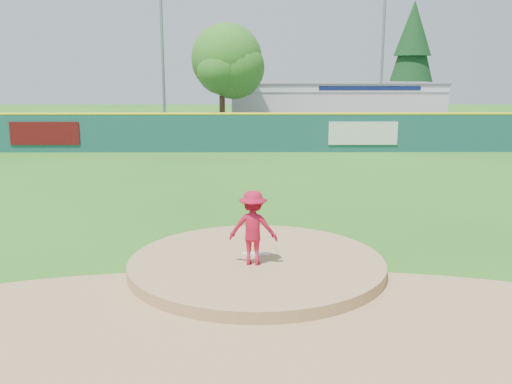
{
  "coord_description": "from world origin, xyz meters",
  "views": [
    {
      "loc": [
        -0.1,
        -11.7,
        4.25
      ],
      "look_at": [
        0.0,
        2.0,
        1.3
      ],
      "focal_mm": 40.0,
      "sensor_mm": 36.0,
      "label": 1
    }
  ],
  "objects_px": {
    "light_pole_right": "(383,50)",
    "pool_building_grp": "(332,104)",
    "van": "(222,124)",
    "deciduous_tree": "(222,65)",
    "pitcher": "(253,228)",
    "light_pole_left": "(162,41)",
    "conifer_tree": "(412,53)",
    "playground_slide": "(21,128)"
  },
  "relations": [
    {
      "from": "light_pole_right",
      "to": "pool_building_grp",
      "type": "bearing_deg",
      "value": 135.05
    },
    {
      "from": "van",
      "to": "deciduous_tree",
      "type": "relative_size",
      "value": 0.74
    },
    {
      "from": "pitcher",
      "to": "light_pole_left",
      "type": "xyz_separation_m",
      "value": [
        -5.92,
        27.29,
        5.02
      ]
    },
    {
      "from": "pool_building_grp",
      "to": "light_pole_right",
      "type": "bearing_deg",
      "value": -44.95
    },
    {
      "from": "deciduous_tree",
      "to": "light_pole_right",
      "type": "bearing_deg",
      "value": 19.98
    },
    {
      "from": "van",
      "to": "conifer_tree",
      "type": "bearing_deg",
      "value": -54.41
    },
    {
      "from": "van",
      "to": "pool_building_grp",
      "type": "relative_size",
      "value": 0.36
    },
    {
      "from": "conifer_tree",
      "to": "light_pole_right",
      "type": "xyz_separation_m",
      "value": [
        -4.0,
        -7.0,
        0.0
      ]
    },
    {
      "from": "pool_building_grp",
      "to": "light_pole_left",
      "type": "xyz_separation_m",
      "value": [
        -12.0,
        -4.99,
        4.39
      ]
    },
    {
      "from": "light_pole_right",
      "to": "conifer_tree",
      "type": "bearing_deg",
      "value": 60.26
    },
    {
      "from": "light_pole_left",
      "to": "light_pole_right",
      "type": "relative_size",
      "value": 1.1
    },
    {
      "from": "pool_building_grp",
      "to": "light_pole_left",
      "type": "bearing_deg",
      "value": -157.4
    },
    {
      "from": "pitcher",
      "to": "light_pole_left",
      "type": "relative_size",
      "value": 0.14
    },
    {
      "from": "pitcher",
      "to": "conifer_tree",
      "type": "distance_m",
      "value": 38.83
    },
    {
      "from": "pool_building_grp",
      "to": "conifer_tree",
      "type": "xyz_separation_m",
      "value": [
        7.0,
        4.01,
        3.88
      ]
    },
    {
      "from": "pitcher",
      "to": "light_pole_left",
      "type": "height_order",
      "value": "light_pole_left"
    },
    {
      "from": "pool_building_grp",
      "to": "playground_slide",
      "type": "bearing_deg",
      "value": -154.9
    },
    {
      "from": "deciduous_tree",
      "to": "light_pole_right",
      "type": "xyz_separation_m",
      "value": [
        11.0,
        4.0,
        0.99
      ]
    },
    {
      "from": "van",
      "to": "playground_slide",
      "type": "height_order",
      "value": "playground_slide"
    },
    {
      "from": "conifer_tree",
      "to": "light_pole_left",
      "type": "bearing_deg",
      "value": -154.65
    },
    {
      "from": "playground_slide",
      "to": "pool_building_grp",
      "type": "bearing_deg",
      "value": 25.1
    },
    {
      "from": "van",
      "to": "light_pole_right",
      "type": "xyz_separation_m",
      "value": [
        11.1,
        3.31,
        4.77
      ]
    },
    {
      "from": "playground_slide",
      "to": "light_pole_left",
      "type": "bearing_deg",
      "value": 28.67
    },
    {
      "from": "pool_building_grp",
      "to": "deciduous_tree",
      "type": "bearing_deg",
      "value": -138.84
    },
    {
      "from": "van",
      "to": "conifer_tree",
      "type": "xyz_separation_m",
      "value": [
        15.1,
        10.31,
        4.77
      ]
    },
    {
      "from": "pitcher",
      "to": "pool_building_grp",
      "type": "height_order",
      "value": "pool_building_grp"
    },
    {
      "from": "van",
      "to": "deciduous_tree",
      "type": "xyz_separation_m",
      "value": [
        0.1,
        -0.69,
        3.78
      ]
    },
    {
      "from": "light_pole_left",
      "to": "playground_slide",
      "type": "bearing_deg",
      "value": -151.33
    },
    {
      "from": "light_pole_left",
      "to": "conifer_tree",
      "type": "bearing_deg",
      "value": 25.35
    },
    {
      "from": "light_pole_left",
      "to": "light_pole_right",
      "type": "height_order",
      "value": "light_pole_left"
    },
    {
      "from": "deciduous_tree",
      "to": "light_pole_right",
      "type": "height_order",
      "value": "light_pole_right"
    },
    {
      "from": "pool_building_grp",
      "to": "conifer_tree",
      "type": "relative_size",
      "value": 1.6
    },
    {
      "from": "deciduous_tree",
      "to": "light_pole_right",
      "type": "relative_size",
      "value": 0.74
    },
    {
      "from": "pool_building_grp",
      "to": "light_pole_right",
      "type": "height_order",
      "value": "light_pole_right"
    },
    {
      "from": "pitcher",
      "to": "deciduous_tree",
      "type": "distance_m",
      "value": 25.6
    },
    {
      "from": "conifer_tree",
      "to": "van",
      "type": "bearing_deg",
      "value": -145.67
    },
    {
      "from": "playground_slide",
      "to": "conifer_tree",
      "type": "height_order",
      "value": "conifer_tree"
    },
    {
      "from": "playground_slide",
      "to": "conifer_tree",
      "type": "distance_m",
      "value": 30.51
    },
    {
      "from": "pool_building_grp",
      "to": "playground_slide",
      "type": "xyz_separation_m",
      "value": [
        -20.01,
        -9.37,
        -0.86
      ]
    },
    {
      "from": "pitcher",
      "to": "deciduous_tree",
      "type": "relative_size",
      "value": 0.21
    },
    {
      "from": "conifer_tree",
      "to": "playground_slide",
      "type": "bearing_deg",
      "value": -153.65
    },
    {
      "from": "van",
      "to": "light_pole_right",
      "type": "height_order",
      "value": "light_pole_right"
    }
  ]
}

